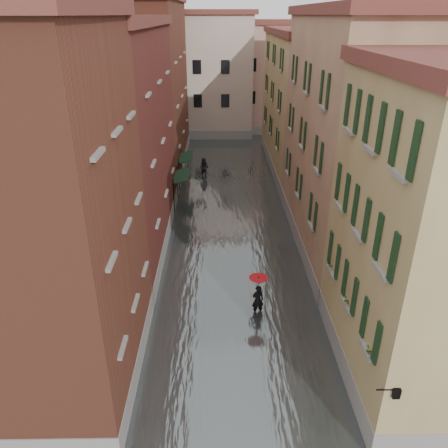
{
  "coord_description": "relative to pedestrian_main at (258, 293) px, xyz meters",
  "views": [
    {
      "loc": [
        -0.85,
        -15.33,
        13.02
      ],
      "look_at": [
        -0.54,
        5.49,
        3.0
      ],
      "focal_mm": 35.0,
      "sensor_mm": 36.0,
      "label": 1
    }
  ],
  "objects": [
    {
      "name": "ground",
      "position": [
        -1.0,
        -1.69,
        -1.24
      ],
      "size": [
        120.0,
        120.0,
        0.0
      ],
      "primitive_type": "plane",
      "color": "#5E5E61",
      "rests_on": "ground"
    },
    {
      "name": "floodwater",
      "position": [
        -1.0,
        11.31,
        -1.14
      ],
      "size": [
        10.0,
        60.0,
        0.2
      ],
      "primitive_type": "cube",
      "color": "#4C5455",
      "rests_on": "ground"
    },
    {
      "name": "building_left_near",
      "position": [
        -8.0,
        -3.69,
        5.26
      ],
      "size": [
        6.0,
        8.0,
        13.0
      ],
      "primitive_type": "cube",
      "color": "brown",
      "rests_on": "ground"
    },
    {
      "name": "building_left_mid",
      "position": [
        -8.0,
        7.31,
        5.01
      ],
      "size": [
        6.0,
        14.0,
        12.5
      ],
      "primitive_type": "cube",
      "color": "#591D1C",
      "rests_on": "ground"
    },
    {
      "name": "building_left_far",
      "position": [
        -8.0,
        22.31,
        5.76
      ],
      "size": [
        6.0,
        16.0,
        14.0
      ],
      "primitive_type": "cube",
      "color": "brown",
      "rests_on": "ground"
    },
    {
      "name": "building_right_near",
      "position": [
        6.0,
        -3.69,
        4.51
      ],
      "size": [
        6.0,
        8.0,
        11.5
      ],
      "primitive_type": "cube",
      "color": "olive",
      "rests_on": "ground"
    },
    {
      "name": "building_right_mid",
      "position": [
        6.0,
        7.31,
        5.26
      ],
      "size": [
        6.0,
        14.0,
        13.0
      ],
      "primitive_type": "cube",
      "color": "tan",
      "rests_on": "ground"
    },
    {
      "name": "building_right_far",
      "position": [
        6.0,
        22.31,
        4.51
      ],
      "size": [
        6.0,
        16.0,
        11.5
      ],
      "primitive_type": "cube",
      "color": "olive",
      "rests_on": "ground"
    },
    {
      "name": "building_end_cream",
      "position": [
        -4.0,
        36.31,
        5.26
      ],
      "size": [
        12.0,
        9.0,
        13.0
      ],
      "primitive_type": "cube",
      "color": "#C4B09B",
      "rests_on": "ground"
    },
    {
      "name": "building_end_pink",
      "position": [
        5.0,
        38.31,
        4.76
      ],
      "size": [
        10.0,
        9.0,
        12.0
      ],
      "primitive_type": "cube",
      "color": "tan",
      "rests_on": "ground"
    },
    {
      "name": "awning_near",
      "position": [
        -4.48,
        12.85,
        1.23
      ],
      "size": [
        1.09,
        2.98,
        2.8
      ],
      "color": "#15301D",
      "rests_on": "ground"
    },
    {
      "name": "awning_far",
      "position": [
        -4.48,
        17.4,
        1.23
      ],
      "size": [
        1.09,
        3.05,
        2.8
      ],
      "color": "#15301D",
      "rests_on": "ground"
    },
    {
      "name": "wall_lantern",
      "position": [
        3.33,
        -7.69,
        1.77
      ],
      "size": [
        0.71,
        0.22,
        0.35
      ],
      "color": "black",
      "rests_on": "ground"
    },
    {
      "name": "window_planters",
      "position": [
        3.12,
        -3.65,
        2.27
      ],
      "size": [
        0.59,
        6.09,
        0.84
      ],
      "color": "brown",
      "rests_on": "ground"
    },
    {
      "name": "pedestrian_main",
      "position": [
        0.0,
        0.0,
        0.0
      ],
      "size": [
        0.92,
        0.92,
        2.06
      ],
      "color": "black",
      "rests_on": "ground"
    },
    {
      "name": "pedestrian_far",
      "position": [
        -3.05,
        19.57,
        -0.35
      ],
      "size": [
        1.05,
        0.95,
        1.78
      ],
      "primitive_type": "imported",
      "rotation": [
        0.0,
        0.0,
        -0.39
      ],
      "color": "black",
      "rests_on": "ground"
    }
  ]
}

